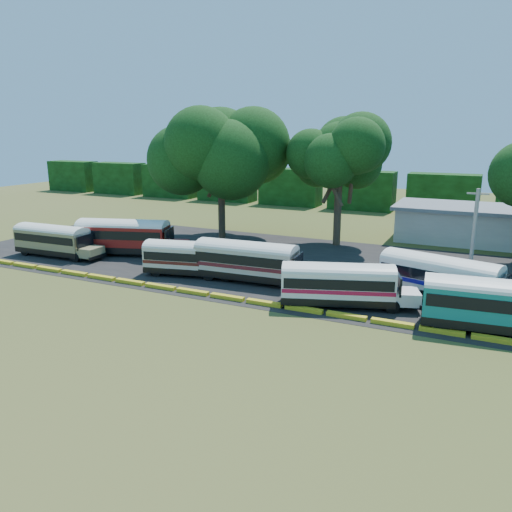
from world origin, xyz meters
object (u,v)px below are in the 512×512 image
at_px(bus_white_red, 341,282).
at_px(bus_beige, 54,239).
at_px(bus_cream_west, 191,256).
at_px(bus_red, 126,235).
at_px(tree_west, 221,147).
at_px(bus_teal, 500,303).

bearing_deg(bus_white_red, bus_beige, 157.38).
bearing_deg(bus_cream_west, bus_red, 147.78).
bearing_deg(bus_red, tree_west, 50.66).
bearing_deg(bus_teal, bus_white_red, 171.55).
bearing_deg(bus_white_red, bus_cream_west, 152.93).
bearing_deg(bus_beige, bus_white_red, -5.73).
relative_size(bus_beige, tree_west, 0.66).
bearing_deg(tree_west, bus_red, -112.54).
bearing_deg(tree_west, bus_teal, -30.90).
height_order(bus_beige, bus_teal, bus_teal).
distance_m(bus_red, tree_west, 14.70).
bearing_deg(bus_white_red, bus_red, 148.04).
relative_size(bus_red, bus_white_red, 1.15).
xyz_separation_m(bus_white_red, bus_teal, (10.09, -0.50, 0.17)).
distance_m(bus_beige, bus_cream_west, 15.86).
bearing_deg(bus_red, bus_teal, -27.09).
bearing_deg(bus_cream_west, bus_white_red, -20.84).
xyz_separation_m(bus_red, bus_cream_west, (9.85, -3.56, -0.36)).
relative_size(bus_cream_west, bus_white_red, 0.96).
height_order(bus_red, bus_teal, bus_red).
relative_size(bus_beige, bus_white_red, 0.98).
relative_size(bus_beige, bus_red, 0.85).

